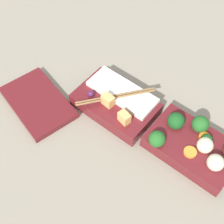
% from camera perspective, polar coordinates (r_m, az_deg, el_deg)
% --- Properties ---
extents(ground_plane, '(3.00, 3.00, 0.00)m').
position_cam_1_polar(ground_plane, '(0.79, 7.44, -2.67)').
color(ground_plane, gray).
extents(bento_tray_vegetable, '(0.21, 0.14, 0.07)m').
position_cam_1_polar(bento_tray_vegetable, '(0.75, 14.62, -5.87)').
color(bento_tray_vegetable, maroon).
rests_on(bento_tray_vegetable, ground_plane).
extents(bento_tray_rice, '(0.21, 0.17, 0.07)m').
position_cam_1_polar(bento_tray_rice, '(0.80, 0.79, 1.70)').
color(bento_tray_rice, maroon).
rests_on(bento_tray_rice, ground_plane).
extents(bento_lid, '(0.23, 0.17, 0.02)m').
position_cam_1_polar(bento_lid, '(0.84, -13.42, 1.71)').
color(bento_lid, maroon).
rests_on(bento_lid, ground_plane).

